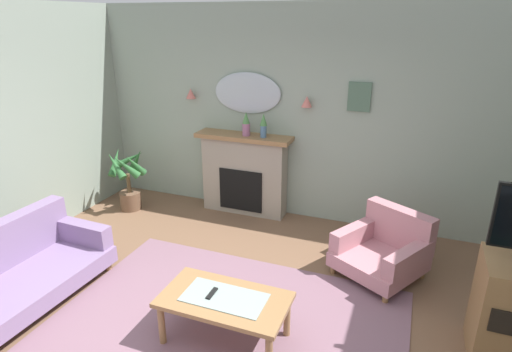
% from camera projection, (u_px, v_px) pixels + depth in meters
% --- Properties ---
extents(floor, '(7.00, 6.58, 0.10)m').
position_uv_depth(floor, '(213.00, 350.00, 3.70)').
color(floor, brown).
rests_on(floor, ground).
extents(wall_back, '(7.00, 0.10, 2.87)m').
position_uv_depth(wall_back, '(304.00, 116.00, 5.66)').
color(wall_back, '#93A393').
rests_on(wall_back, ground).
extents(patterned_rug, '(3.20, 2.40, 0.01)m').
position_uv_depth(patterned_rug, '(223.00, 330.00, 3.85)').
color(patterned_rug, '#7F5B6B').
rests_on(patterned_rug, ground).
extents(fireplace, '(1.36, 0.36, 1.16)m').
position_uv_depth(fireplace, '(244.00, 175.00, 6.03)').
color(fireplace, gray).
rests_on(fireplace, ground).
extents(mantel_vase_right, '(0.11, 0.11, 0.33)m').
position_uv_depth(mantel_vase_right, '(246.00, 124.00, 5.73)').
color(mantel_vase_right, '#9E6084').
rests_on(mantel_vase_right, fireplace).
extents(mantel_vase_left, '(0.10, 0.10, 0.32)m').
position_uv_depth(mantel_vase_left, '(263.00, 125.00, 5.64)').
color(mantel_vase_left, '#4C7093').
rests_on(mantel_vase_left, fireplace).
extents(wall_mirror, '(0.96, 0.06, 0.56)m').
position_uv_depth(wall_mirror, '(247.00, 93.00, 5.75)').
color(wall_mirror, '#B2BCC6').
extents(wall_sconce_left, '(0.14, 0.14, 0.14)m').
position_uv_depth(wall_sconce_left, '(191.00, 94.00, 6.01)').
color(wall_sconce_left, '#D17066').
extents(wall_sconce_right, '(0.14, 0.14, 0.14)m').
position_uv_depth(wall_sconce_right, '(307.00, 102.00, 5.44)').
color(wall_sconce_right, '#D17066').
extents(framed_picture, '(0.28, 0.03, 0.36)m').
position_uv_depth(framed_picture, '(359.00, 97.00, 5.24)').
color(framed_picture, '#4C6B56').
extents(coffee_table, '(1.10, 0.60, 0.45)m').
position_uv_depth(coffee_table, '(225.00, 303.00, 3.61)').
color(coffee_table, olive).
rests_on(coffee_table, ground).
extents(tv_remote, '(0.04, 0.16, 0.02)m').
position_uv_depth(tv_remote, '(212.00, 294.00, 3.63)').
color(tv_remote, black).
rests_on(tv_remote, coffee_table).
extents(floral_couch, '(0.92, 1.75, 0.76)m').
position_uv_depth(floral_couch, '(15.00, 272.00, 4.17)').
color(floral_couch, gray).
rests_on(floral_couch, ground).
extents(armchair_by_coffee_table, '(1.10, 1.11, 0.71)m').
position_uv_depth(armchair_by_coffee_table, '(385.00, 248.00, 4.63)').
color(armchair_by_coffee_table, '#B77A84').
rests_on(armchair_by_coffee_table, ground).
extents(potted_plant_corner_palm, '(0.57, 0.58, 0.93)m').
position_uv_depth(potted_plant_corner_palm, '(128.00, 179.00, 6.14)').
color(potted_plant_corner_palm, brown).
rests_on(potted_plant_corner_palm, ground).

